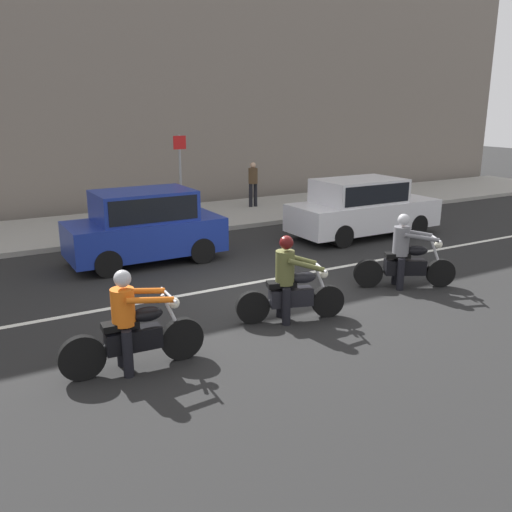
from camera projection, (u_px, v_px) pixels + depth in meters
name	position (u px, v px, depth m)	size (l,w,h in m)	color
ground_plane	(265.00, 296.00, 11.21)	(80.00, 80.00, 0.00)	black
sidewalk_slab	(141.00, 223.00, 17.88)	(40.00, 4.40, 0.14)	#99968E
building_facade	(101.00, 55.00, 19.28)	(40.00, 1.40, 11.00)	slate
lane_marking_stripe	(280.00, 278.00, 12.40)	(18.00, 0.14, 0.01)	silver
motorcycle_with_rider_olive	(290.00, 286.00, 9.82)	(1.98, 0.87, 1.59)	black
motorcycle_with_rider_orange_stripe	(132.00, 329.00, 7.97)	(2.16, 0.70, 1.55)	black
motorcycle_with_rider_gray	(405.00, 258.00, 11.63)	(1.98, 1.18, 1.60)	black
parked_sedan_white	(362.00, 207.00, 16.13)	(4.59, 1.82, 1.72)	silver
parked_hatchback_cobalt_blue	(145.00, 226.00, 13.43)	(3.76, 1.76, 1.80)	navy
street_sign_post	(180.00, 168.00, 18.30)	(0.44, 0.08, 2.71)	gray
pedestrian_bystander	(253.00, 181.00, 20.11)	(0.34, 0.34, 1.64)	black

